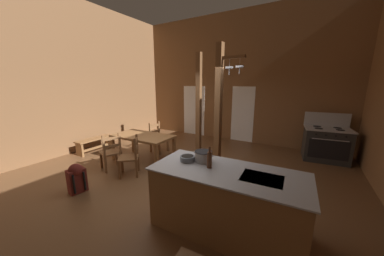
{
  "coord_description": "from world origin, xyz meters",
  "views": [
    {
      "loc": [
        2.46,
        -3.52,
        2.13
      ],
      "look_at": [
        -0.2,
        0.99,
        0.96
      ],
      "focal_mm": 18.38,
      "sensor_mm": 36.0,
      "label": 1
    }
  ],
  "objects_px": {
    "stove_range": "(326,144)",
    "bottle_tall_on_counter": "(210,159)",
    "ladderback_chair_near_window": "(111,152)",
    "stockpot_on_counter": "(203,156)",
    "kitchen_island": "(226,201)",
    "ladderback_chair_at_table_end": "(158,138)",
    "dining_table": "(143,138)",
    "bench_along_left_wall": "(95,143)",
    "ladderback_chair_by_post": "(131,157)",
    "backpack": "(77,177)",
    "mixing_bowl_on_counter": "(187,158)"
  },
  "relations": [
    {
      "from": "ladderback_chair_near_window",
      "to": "bench_along_left_wall",
      "type": "relative_size",
      "value": 0.84
    },
    {
      "from": "kitchen_island",
      "to": "bottle_tall_on_counter",
      "type": "distance_m",
      "value": 0.65
    },
    {
      "from": "ladderback_chair_at_table_end",
      "to": "bottle_tall_on_counter",
      "type": "relative_size",
      "value": 2.97
    },
    {
      "from": "stove_range",
      "to": "bottle_tall_on_counter",
      "type": "height_order",
      "value": "stove_range"
    },
    {
      "from": "ladderback_chair_by_post",
      "to": "bench_along_left_wall",
      "type": "bearing_deg",
      "value": 165.82
    },
    {
      "from": "mixing_bowl_on_counter",
      "to": "ladderback_chair_near_window",
      "type": "bearing_deg",
      "value": 168.64
    },
    {
      "from": "kitchen_island",
      "to": "mixing_bowl_on_counter",
      "type": "bearing_deg",
      "value": 177.95
    },
    {
      "from": "ladderback_chair_near_window",
      "to": "stockpot_on_counter",
      "type": "distance_m",
      "value": 2.91
    },
    {
      "from": "kitchen_island",
      "to": "ladderback_chair_near_window",
      "type": "relative_size",
      "value": 2.32
    },
    {
      "from": "mixing_bowl_on_counter",
      "to": "ladderback_chair_by_post",
      "type": "bearing_deg",
      "value": 163.92
    },
    {
      "from": "kitchen_island",
      "to": "bench_along_left_wall",
      "type": "xyz_separation_m",
      "value": [
        -4.9,
        1.16,
        -0.17
      ]
    },
    {
      "from": "ladderback_chair_at_table_end",
      "to": "ladderback_chair_by_post",
      "type": "bearing_deg",
      "value": -71.4
    },
    {
      "from": "stove_range",
      "to": "mixing_bowl_on_counter",
      "type": "height_order",
      "value": "stove_range"
    },
    {
      "from": "stove_range",
      "to": "bench_along_left_wall",
      "type": "distance_m",
      "value": 6.98
    },
    {
      "from": "backpack",
      "to": "stockpot_on_counter",
      "type": "xyz_separation_m",
      "value": [
        2.5,
        0.66,
        0.71
      ]
    },
    {
      "from": "ladderback_chair_by_post",
      "to": "ladderback_chair_at_table_end",
      "type": "height_order",
      "value": "same"
    },
    {
      "from": "ladderback_chair_near_window",
      "to": "bottle_tall_on_counter",
      "type": "height_order",
      "value": "bottle_tall_on_counter"
    },
    {
      "from": "kitchen_island",
      "to": "stockpot_on_counter",
      "type": "height_order",
      "value": "stockpot_on_counter"
    },
    {
      "from": "bottle_tall_on_counter",
      "to": "dining_table",
      "type": "bearing_deg",
      "value": 152.31
    },
    {
      "from": "kitchen_island",
      "to": "stove_range",
      "type": "xyz_separation_m",
      "value": [
        1.44,
        4.07,
        0.01
      ]
    },
    {
      "from": "bottle_tall_on_counter",
      "to": "backpack",
      "type": "bearing_deg",
      "value": -169.68
    },
    {
      "from": "bench_along_left_wall",
      "to": "bottle_tall_on_counter",
      "type": "distance_m",
      "value": 4.85
    },
    {
      "from": "bottle_tall_on_counter",
      "to": "stove_range",
      "type": "bearing_deg",
      "value": 67.48
    },
    {
      "from": "dining_table",
      "to": "bench_along_left_wall",
      "type": "relative_size",
      "value": 1.53
    },
    {
      "from": "ladderback_chair_by_post",
      "to": "bench_along_left_wall",
      "type": "distance_m",
      "value": 2.38
    },
    {
      "from": "ladderback_chair_by_post",
      "to": "ladderback_chair_at_table_end",
      "type": "xyz_separation_m",
      "value": [
        -0.55,
        1.62,
        0.0
      ]
    },
    {
      "from": "kitchen_island",
      "to": "backpack",
      "type": "bearing_deg",
      "value": -169.95
    },
    {
      "from": "backpack",
      "to": "bottle_tall_on_counter",
      "type": "relative_size",
      "value": 1.86
    },
    {
      "from": "stove_range",
      "to": "ladderback_chair_by_post",
      "type": "distance_m",
      "value": 5.34
    },
    {
      "from": "ladderback_chair_near_window",
      "to": "ladderback_chair_at_table_end",
      "type": "relative_size",
      "value": 1.0
    },
    {
      "from": "dining_table",
      "to": "mixing_bowl_on_counter",
      "type": "height_order",
      "value": "mixing_bowl_on_counter"
    },
    {
      "from": "backpack",
      "to": "stockpot_on_counter",
      "type": "relative_size",
      "value": 1.74
    },
    {
      "from": "dining_table",
      "to": "ladderback_chair_at_table_end",
      "type": "xyz_separation_m",
      "value": [
        -0.14,
        0.8,
        -0.2
      ]
    },
    {
      "from": "ladderback_chair_by_post",
      "to": "stove_range",
      "type": "bearing_deg",
      "value": 40.81
    },
    {
      "from": "kitchen_island",
      "to": "ladderback_chair_by_post",
      "type": "relative_size",
      "value": 2.32
    },
    {
      "from": "mixing_bowl_on_counter",
      "to": "bottle_tall_on_counter",
      "type": "distance_m",
      "value": 0.42
    },
    {
      "from": "stove_range",
      "to": "bench_along_left_wall",
      "type": "height_order",
      "value": "stove_range"
    },
    {
      "from": "dining_table",
      "to": "stockpot_on_counter",
      "type": "height_order",
      "value": "stockpot_on_counter"
    },
    {
      "from": "stove_range",
      "to": "bottle_tall_on_counter",
      "type": "relative_size",
      "value": 4.12
    },
    {
      "from": "ladderback_chair_at_table_end",
      "to": "bench_along_left_wall",
      "type": "distance_m",
      "value": 2.05
    },
    {
      "from": "ladderback_chair_near_window",
      "to": "backpack",
      "type": "xyz_separation_m",
      "value": [
        0.32,
        -1.07,
        -0.14
      ]
    },
    {
      "from": "stove_range",
      "to": "stockpot_on_counter",
      "type": "distance_m",
      "value": 4.39
    },
    {
      "from": "kitchen_island",
      "to": "ladderback_chair_by_post",
      "type": "bearing_deg",
      "value": 167.42
    },
    {
      "from": "kitchen_island",
      "to": "dining_table",
      "type": "xyz_separation_m",
      "value": [
        -3.0,
        1.41,
        0.18
      ]
    },
    {
      "from": "dining_table",
      "to": "backpack",
      "type": "xyz_separation_m",
      "value": [
        0.05,
        -1.93,
        -0.34
      ]
    },
    {
      "from": "stockpot_on_counter",
      "to": "kitchen_island",
      "type": "bearing_deg",
      "value": -17.03
    },
    {
      "from": "stove_range",
      "to": "backpack",
      "type": "relative_size",
      "value": 2.21
    },
    {
      "from": "stove_range",
      "to": "bottle_tall_on_counter",
      "type": "xyz_separation_m",
      "value": [
        -1.7,
        -4.1,
        0.58
      ]
    },
    {
      "from": "kitchen_island",
      "to": "ladderback_chair_at_table_end",
      "type": "relative_size",
      "value": 2.32
    },
    {
      "from": "ladderback_chair_near_window",
      "to": "mixing_bowl_on_counter",
      "type": "height_order",
      "value": "mixing_bowl_on_counter"
    }
  ]
}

